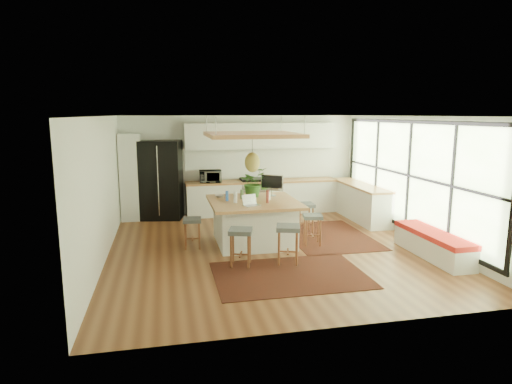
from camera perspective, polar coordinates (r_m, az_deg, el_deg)
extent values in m
plane|color=#5C2F1A|center=(9.11, 1.90, -7.33)|extent=(7.00, 7.00, 0.00)
plane|color=white|center=(8.68, 2.01, 9.92)|extent=(7.00, 7.00, 0.00)
plane|color=white|center=(12.19, -2.02, 3.64)|extent=(6.50, 0.00, 6.50)
plane|color=white|center=(5.53, 10.73, -4.56)|extent=(6.50, 0.00, 6.50)
plane|color=white|center=(8.62, -19.52, 0.31)|extent=(0.00, 7.00, 7.00)
plane|color=white|center=(10.08, 20.20, 1.63)|extent=(0.00, 7.00, 7.00)
cube|color=silver|center=(11.75, -16.05, 1.89)|extent=(0.55, 0.60, 2.25)
cube|color=silver|center=(12.13, 0.83, -0.74)|extent=(4.20, 0.60, 0.88)
cube|color=#A3663A|center=(12.05, 0.84, 1.40)|extent=(4.24, 0.64, 0.05)
cube|color=white|center=(12.28, 0.53, 3.69)|extent=(4.20, 0.02, 0.80)
cube|color=silver|center=(12.06, 0.71, 7.39)|extent=(4.20, 0.34, 0.70)
cube|color=silver|center=(11.80, 13.48, -1.33)|extent=(0.60, 2.50, 0.88)
cube|color=#A3663A|center=(11.72, 13.57, 0.87)|extent=(0.64, 2.54, 0.05)
cube|color=black|center=(7.66, 4.45, -10.77)|extent=(2.60, 1.80, 0.01)
cube|color=black|center=(10.08, 9.36, -5.70)|extent=(1.80, 2.60, 0.01)
imported|color=#A5A5AA|center=(11.77, -6.00, 2.23)|extent=(0.60, 0.35, 0.39)
imported|color=#1E4C19|center=(9.61, -0.44, 0.86)|extent=(0.86, 0.87, 0.50)
imported|color=white|center=(9.61, -4.81, -0.55)|extent=(0.22, 0.22, 0.05)
cylinder|color=blue|center=(9.20, -3.79, -0.57)|extent=(0.07, 0.07, 0.19)
cylinder|color=white|center=(8.98, -2.61, -0.83)|extent=(0.07, 0.07, 0.19)
cylinder|color=#953831|center=(8.97, 1.65, -0.84)|extent=(0.07, 0.07, 0.19)
cylinder|color=white|center=(9.32, 1.74, -0.42)|extent=(0.07, 0.07, 0.19)
cylinder|color=#547948|center=(9.40, -1.81, -0.33)|extent=(0.07, 0.07, 0.19)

